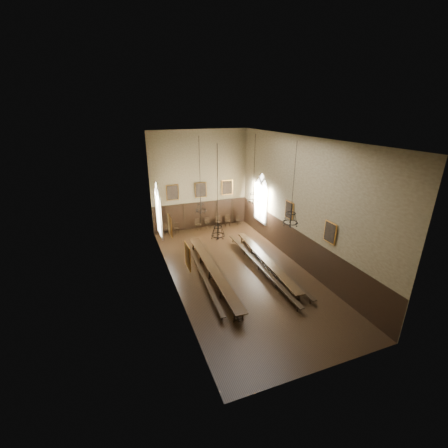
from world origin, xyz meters
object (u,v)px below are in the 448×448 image
bench_right_inner (259,266)px  bench_right_outer (272,263)px  chair_0 (167,231)px  chandelier_back_left (201,205)px  chair_6 (227,223)px  bench_left_inner (220,272)px  chair_4 (207,225)px  table_left (213,273)px  chair_1 (177,230)px  chair_7 (238,222)px  chandelier_front_left (218,229)px  bench_left_outer (203,276)px  table_right (265,263)px  chair_3 (198,226)px  chandelier_back_right (253,196)px  chandelier_front_right (291,218)px  chair_5 (219,224)px

bench_right_inner → bench_right_outer: bench_right_inner is taller
chair_0 → chandelier_back_left: size_ratio=0.19×
chair_0 → chair_6: chair_6 is taller
bench_left_inner → chandelier_back_left: bearing=99.4°
bench_right_outer → chair_0: size_ratio=9.90×
chair_4 → chandelier_back_left: 7.45m
table_left → chandelier_back_left: 4.84m
chair_1 → chandelier_back_left: chandelier_back_left is taller
chair_7 → chandelier_front_left: 12.76m
bench_left_outer → chair_4: bearing=70.4°
bench_right_outer → bench_left_outer: bearing=178.6°
table_right → chair_0: bearing=122.4°
bench_right_outer → chair_6: chair_6 is taller
chair_3 → chair_7: bearing=-11.0°
chair_4 → chair_7: chair_4 is taller
chandelier_back_right → bench_right_outer: bearing=-84.7°
chair_1 → chandelier_front_left: bearing=-78.7°
chair_4 → chair_7: (3.15, -0.07, -0.04)m
bench_right_inner → chair_1: 9.59m
chair_4 → chair_6: bearing=-4.5°
chair_1 → chandelier_front_right: size_ratio=0.18×
chandelier_back_left → chandelier_front_left: bearing=-95.1°
bench_right_inner → chair_5: (0.16, 8.78, -0.00)m
table_right → chandelier_front_left: 6.17m
bench_left_outer → table_right: bearing=-0.1°
table_right → chandelier_back_left: (-3.85, 2.80, 3.93)m
chandelier_front_left → chandelier_back_right: bearing=46.4°
bench_left_outer → chair_5: 9.60m
table_left → chandelier_back_right: chandelier_back_right is taller
bench_right_outer → chandelier_front_left: (-4.73, -1.87, 4.07)m
bench_right_outer → chair_6: (-0.01, 8.72, 0.03)m
chair_1 → chair_4: chair_4 is taller
chair_0 → chandelier_back_right: (5.64, -5.87, 4.24)m
chair_4 → chandelier_back_left: chandelier_back_left is taller
bench_left_outer → chair_4: chair_4 is taller
table_left → chandelier_back_left: size_ratio=1.94×
chair_1 → chair_7: size_ratio=1.02×
chair_6 → chandelier_front_left: 12.27m
chair_6 → chandelier_back_right: size_ratio=0.21×
chair_3 → chandelier_back_left: bearing=-113.0°
chandelier_back_left → chandelier_back_right: size_ratio=1.06×
bench_right_inner → chandelier_back_left: (-3.24, 2.94, 3.99)m
chandelier_back_left → chair_0: bearing=105.5°
chair_0 → bench_right_outer: bearing=-53.9°
bench_left_outer → bench_left_inner: size_ratio=1.02×
bench_left_outer → chair_1: 8.60m
table_right → chair_3: 9.02m
table_left → chair_3: chair_3 is taller
chair_0 → chandelier_front_right: chandelier_front_right is taller
chair_0 → chair_7: size_ratio=1.15×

